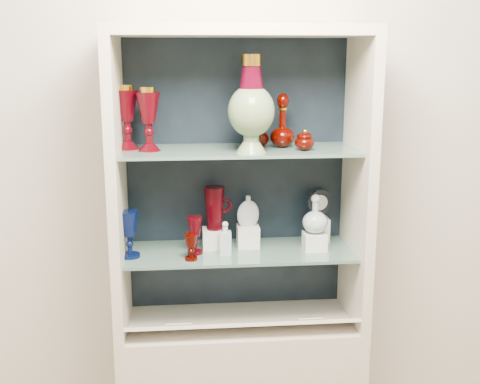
{
  "coord_description": "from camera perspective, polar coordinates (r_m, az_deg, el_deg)",
  "views": [
    {
      "loc": [
        -0.22,
        -0.79,
        1.84
      ],
      "look_at": [
        0.0,
        1.53,
        1.3
      ],
      "focal_mm": 45.0,
      "sensor_mm": 36.0,
      "label": 1
    }
  ],
  "objects": [
    {
      "name": "ruby_goblet_small",
      "position": [
        2.36,
        -4.68,
        -5.22
      ],
      "size": [
        0.05,
        0.05,
        0.1
      ],
      "primitive_type": null,
      "rotation": [
        0.0,
        0.0,
        -0.02
      ],
      "color": "#3E0500",
      "rests_on": "shelf_lower"
    },
    {
      "name": "shelf_upper",
      "position": [
        2.38,
        -0.05,
        3.96
      ],
      "size": [
        0.92,
        0.34,
        0.01
      ],
      "primitive_type": "cube",
      "color": "slate",
      "rests_on": "cabinet_side_left"
    },
    {
      "name": "label_card_0",
      "position": [
        2.49,
        6.59,
        -11.84
      ],
      "size": [
        0.1,
        0.06,
        0.03
      ],
      "primitive_type": "cube",
      "rotation": [
        -0.44,
        0.0,
        0.0
      ],
      "color": "white",
      "rests_on": "label_ledge"
    },
    {
      "name": "flat_flask",
      "position": [
        2.48,
        0.77,
        -1.76
      ],
      "size": [
        0.1,
        0.06,
        0.13
      ],
      "primitive_type": null,
      "rotation": [
        0.0,
        0.0,
        0.2
      ],
      "color": "#A5B0B9",
      "rests_on": "riser_flat_flask"
    },
    {
      "name": "pedestal_lamp_left",
      "position": [
        2.34,
        -8.67,
        6.84
      ],
      "size": [
        0.1,
        0.1,
        0.24
      ],
      "primitive_type": null,
      "rotation": [
        0.0,
        0.0,
        -0.08
      ],
      "color": "#420108",
      "rests_on": "shelf_upper"
    },
    {
      "name": "cobalt_goblet",
      "position": [
        2.41,
        -10.45,
        -3.97
      ],
      "size": [
        0.1,
        0.1,
        0.19
      ],
      "primitive_type": null,
      "rotation": [
        0.0,
        0.0,
        -0.39
      ],
      "color": "#040F3B",
      "rests_on": "shelf_lower"
    },
    {
      "name": "cabinet_side_left",
      "position": [
        2.39,
        -11.54,
        0.34
      ],
      "size": [
        0.04,
        0.4,
        1.15
      ],
      "primitive_type": "cube",
      "color": "beige",
      "rests_on": "cabinet_base"
    },
    {
      "name": "cabinet_top_cap",
      "position": [
        2.33,
        0.0,
        15.03
      ],
      "size": [
        1.0,
        0.4,
        0.04
      ],
      "primitive_type": "cube",
      "color": "beige",
      "rests_on": "cabinet_side_left"
    },
    {
      "name": "clear_square_bottle",
      "position": [
        2.41,
        -1.41,
        -4.37
      ],
      "size": [
        0.05,
        0.05,
        0.14
      ],
      "primitive_type": null,
      "rotation": [
        0.0,
        0.0,
        -0.02
      ],
      "color": "#A6BEC3",
      "rests_on": "shelf_lower"
    },
    {
      "name": "label_ledge",
      "position": [
        2.46,
        0.25,
        -12.48
      ],
      "size": [
        0.92,
        0.17,
        0.09
      ],
      "primitive_type": "cube",
      "rotation": [
        -0.44,
        0.0,
        0.0
      ],
      "color": "beige",
      "rests_on": "cabinet_base"
    },
    {
      "name": "ruby_pitcher",
      "position": [
        2.47,
        -2.43,
        -1.54
      ],
      "size": [
        0.15,
        0.11,
        0.18
      ],
      "primitive_type": null,
      "rotation": [
        0.0,
        0.0,
        0.21
      ],
      "color": "#420108",
      "rests_on": "riser_ruby_pitcher"
    },
    {
      "name": "ruby_decanter_b",
      "position": [
        2.41,
        4.07,
        6.92
      ],
      "size": [
        0.1,
        0.1,
        0.23
      ],
      "primitive_type": null,
      "rotation": [
        0.0,
        0.0,
        -0.08
      ],
      "color": "#3E0500",
      "rests_on": "shelf_upper"
    },
    {
      "name": "riser_clear_round_decanter",
      "position": [
        2.5,
        7.08,
        -4.66
      ],
      "size": [
        0.09,
        0.09,
        0.07
      ],
      "primitive_type": "cube",
      "color": "silver",
      "rests_on": "shelf_lower"
    },
    {
      "name": "cabinet_back_panel",
      "position": [
        2.57,
        -0.4,
        1.5
      ],
      "size": [
        0.98,
        0.02,
        1.15
      ],
      "primitive_type": "cube",
      "color": "black",
      "rests_on": "cabinet_base"
    },
    {
      "name": "cabinet_side_right",
      "position": [
        2.47,
        11.14,
        0.8
      ],
      "size": [
        0.04,
        0.4,
        1.15
      ],
      "primitive_type": "cube",
      "color": "beige",
      "rests_on": "cabinet_base"
    },
    {
      "name": "riser_ruby_pitcher",
      "position": [
        2.5,
        -2.41,
        -4.4
      ],
      "size": [
        0.1,
        0.1,
        0.08
      ],
      "primitive_type": "cube",
      "color": "silver",
      "rests_on": "shelf_lower"
    },
    {
      "name": "pedestal_lamp_right",
      "position": [
        2.4,
        -10.68,
        6.98
      ],
      "size": [
        0.12,
        0.12,
        0.25
      ],
      "primitive_type": null,
      "rotation": [
        0.0,
        0.0,
        -0.36
      ],
      "color": "#420108",
      "rests_on": "shelf_upper"
    },
    {
      "name": "cameo_medallion",
      "position": [
        2.58,
        7.56,
        -1.09
      ],
      "size": [
        0.11,
        0.06,
        0.13
      ],
      "primitive_type": null,
      "rotation": [
        0.0,
        0.0,
        0.19
      ],
      "color": "black",
      "rests_on": "riser_cameo_medallion"
    },
    {
      "name": "shelf_lower",
      "position": [
        2.48,
        -0.04,
        -5.67
      ],
      "size": [
        0.92,
        0.34,
        0.01
      ],
      "primitive_type": "cube",
      "color": "slate",
      "rests_on": "cabinet_side_left"
    },
    {
      "name": "riser_cameo_medallion",
      "position": [
        2.61,
        7.49,
        -3.52
      ],
      "size": [
        0.08,
        0.08,
        0.1
      ],
      "primitive_type": "cube",
      "color": "silver",
      "rests_on": "shelf_lower"
    },
    {
      "name": "wall_back",
      "position": [
        2.58,
        -0.46,
        3.26
      ],
      "size": [
        3.5,
        0.02,
        2.8
      ],
      "primitive_type": "cube",
      "color": "silver",
      "rests_on": "ground"
    },
    {
      "name": "riser_flat_flask",
      "position": [
        2.51,
        0.76,
        -4.21
      ],
      "size": [
        0.09,
        0.09,
        0.09
      ],
      "primitive_type": "cube",
      "color": "silver",
      "rests_on": "shelf_lower"
    },
    {
      "name": "clear_round_decanter",
      "position": [
        2.46,
        7.15,
        -2.17
      ],
      "size": [
        0.14,
        0.14,
        0.15
      ],
      "primitive_type": null,
      "rotation": [
        0.0,
        0.0,
        -0.4
      ],
      "color": "#A6BEC3",
      "rests_on": "riser_clear_round_decanter"
    },
    {
      "name": "label_card_1",
      "position": [
        2.44,
        -5.82,
        -12.34
      ],
      "size": [
        0.1,
        0.06,
        0.03
      ],
      "primitive_type": "cube",
      "rotation": [
        -0.44,
        0.0,
        0.0
      ],
      "color": "white",
      "rests_on": "label_ledge"
    },
    {
      "name": "lidded_bowl",
      "position": [
        2.35,
        6.14,
        4.98
      ],
      "size": [
        0.08,
        0.08,
        0.09
      ],
      "primitive_type": null,
      "rotation": [
        0.0,
        0.0,
        -0.0
      ],
      "color": "#3E0500",
      "rests_on": "shelf_upper"
    },
    {
      "name": "enamel_urn",
      "position": [
        2.27,
        1.08,
        8.33
      ],
      "size": [
        0.2,
        0.2,
        0.37
      ],
      "primitive_type": null,
      "rotation": [
        0.0,
        0.0,
        -0.15
      ],
      "color": "#0A4025",
      "rests_on": "shelf_upper"
    },
    {
      "name": "ruby_goblet_tall",
      "position": [
        2.42,
        -4.29,
        -4.11
      ],
      "size": [
        0.07,
        0.07,
        0.15
      ],
      "primitive_type": null,
      "rotation": [
        0.0,
        0.0,
        0.1
      ],
      "color": "#420108",
      "rests_on": "shelf_lower"
    },
    {
      "name": "ruby_decanter_a",
      "position": [
        2.41,
        1.82,
        6.66
      ],
      "size": [
        0.1,
        0.1,
        0.2
      ],
      "primitive_type": null,
      "rotation": [
        0.0,
        0.0,
        0.26
      ],
      "color": "#3E0500",
      "rests_on": "shelf_upper"
    }
  ]
}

